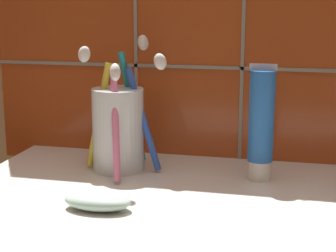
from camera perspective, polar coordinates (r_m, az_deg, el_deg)
sink_counter at (r=66.38cm, az=4.07°, el=-8.54°), size 63.10×39.19×2.00cm
tile_wall_backsplash at (r=81.63cm, az=6.59°, el=9.35°), size 73.10×1.72×40.60cm
toothbrush_cup at (r=76.73cm, az=-5.03°, el=-0.05°), size 12.79×13.64×18.42cm
toothpaste_tube at (r=72.80cm, az=9.45°, el=0.27°), size 3.45×3.29×15.16cm
soap_bar at (r=63.84cm, az=-7.18°, el=-7.55°), size 7.77×4.09×2.04cm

